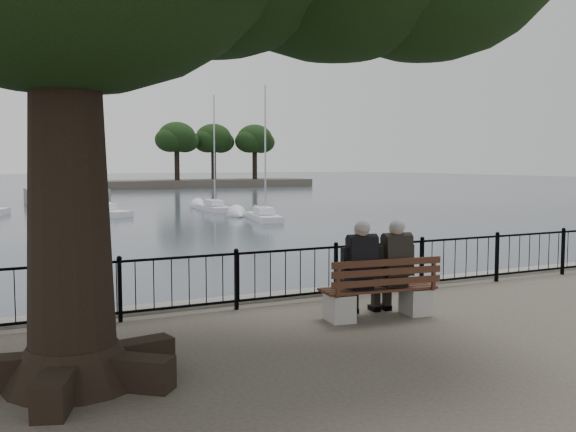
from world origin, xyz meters
TOP-DOWN VIEW (x-y plane):
  - harbor at (0.00, 3.00)m, footprint 260.00×260.00m
  - railing at (0.00, 2.50)m, footprint 22.06×0.06m
  - bench at (0.89, 0.88)m, footprint 2.00×0.79m
  - person_left at (0.55, 1.03)m, footprint 0.50×0.84m
  - person_right at (1.18, 0.96)m, footprint 0.50×0.84m
  - lion_monument at (2.00, 49.93)m, footprint 6.35×6.35m
  - sailboat_b at (-0.09, 25.12)m, footprint 2.91×5.23m
  - sailboat_d at (10.93, 28.23)m, footprint 2.21×4.97m
  - sailboat_f at (2.60, 36.23)m, footprint 3.32×5.14m
  - sailboat_g at (10.75, 36.95)m, footprint 1.44×4.81m
  - far_shore at (25.54, 79.46)m, footprint 30.00×8.60m

SIDE VIEW (x-z plane):
  - sailboat_d at x=10.93m, z-range -4.92..3.47m
  - sailboat_g at x=10.75m, z-range -5.02..3.58m
  - sailboat_b at x=-0.09m, z-range -5.82..4.45m
  - sailboat_f at x=2.60m, z-range -5.94..4.58m
  - harbor at x=0.00m, z-range -1.10..0.10m
  - bench at x=0.89m, z-range -0.15..0.87m
  - railing at x=0.00m, z-range 0.06..1.06m
  - person_left at x=0.55m, z-range -0.07..1.56m
  - person_right at x=1.18m, z-range -0.07..1.56m
  - lion_monument at x=2.00m, z-range -3.29..5.99m
  - far_shore at x=25.54m, z-range -1.59..7.59m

